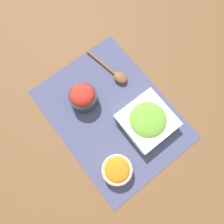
% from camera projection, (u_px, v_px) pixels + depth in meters
% --- Properties ---
extents(ground_plane, '(3.00, 3.00, 0.00)m').
position_uv_depth(ground_plane, '(112.00, 114.00, 0.90)').
color(ground_plane, brown).
extents(placemat, '(0.60, 0.45, 0.00)m').
position_uv_depth(placemat, '(112.00, 114.00, 0.90)').
color(placemat, '#474C70').
rests_on(placemat, ground_plane).
extents(tomato_bowl, '(0.11, 0.11, 0.10)m').
position_uv_depth(tomato_bowl, '(83.00, 97.00, 0.87)').
color(tomato_bowl, '#333842').
rests_on(tomato_bowl, placemat).
extents(carrot_bowl, '(0.12, 0.12, 0.06)m').
position_uv_depth(carrot_bowl, '(117.00, 170.00, 0.81)').
color(carrot_bowl, beige).
rests_on(carrot_bowl, placemat).
extents(lettuce_bowl, '(0.19, 0.19, 0.06)m').
position_uv_depth(lettuce_bowl, '(147.00, 121.00, 0.86)').
color(lettuce_bowl, white).
rests_on(lettuce_bowl, placemat).
extents(wooden_spoon, '(0.23, 0.07, 0.03)m').
position_uv_depth(wooden_spoon, '(116.00, 74.00, 0.93)').
color(wooden_spoon, brown).
rests_on(wooden_spoon, placemat).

